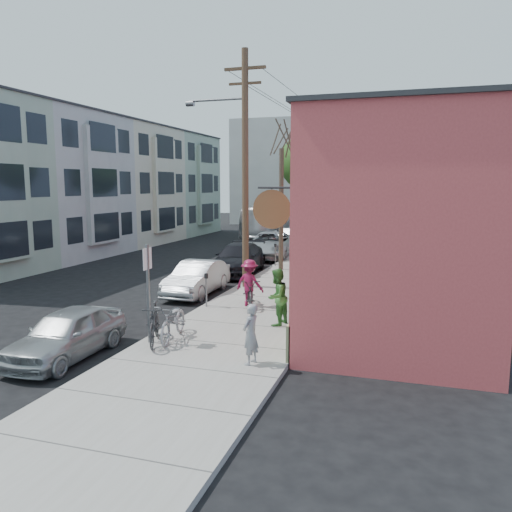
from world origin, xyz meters
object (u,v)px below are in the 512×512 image
(utility_pole_near, at_px, (244,165))
(tree_leafy_mid, at_px, (308,162))
(car_2, at_px, (238,259))
(car_3, at_px, (270,245))
(tree_bare, at_px, (281,210))
(patron_grey, at_px, (251,334))
(car_1, at_px, (197,278))
(bus, at_px, (272,221))
(parking_meter_far, at_px, (275,251))
(tree_leafy_far, at_px, (333,171))
(parked_bike_b, at_px, (174,321))
(car_0, at_px, (67,334))
(cyclist, at_px, (250,283))
(patio_chair_b, at_px, (298,312))
(parking_meter_near, at_px, (206,284))
(car_4, at_px, (290,238))
(parked_bike_a, at_px, (154,323))
(patio_chair_a, at_px, (304,307))
(patron_green, at_px, (277,297))
(sign_post, at_px, (148,284))

(utility_pole_near, relative_size, tree_leafy_mid, 1.29)
(car_2, xyz_separation_m, car_3, (0.00, 6.04, 0.04))
(tree_bare, bearing_deg, patron_grey, -78.54)
(car_1, height_order, bus, bus)
(parking_meter_far, height_order, utility_pole_near, utility_pole_near)
(tree_leafy_far, bearing_deg, bus, 178.73)
(tree_bare, xyz_separation_m, parked_bike_b, (0.07, -12.59, -2.59))
(tree_bare, bearing_deg, car_0, -98.32)
(tree_leafy_far, bearing_deg, cyclist, -87.93)
(parking_meter_far, relative_size, car_0, 0.32)
(patron_grey, xyz_separation_m, bus, (-8.14, 31.22, 0.51))
(tree_leafy_mid, distance_m, cyclist, 15.88)
(tree_bare, relative_size, parked_bike_b, 3.03)
(patron_grey, distance_m, car_1, 8.93)
(tree_leafy_mid, distance_m, parked_bike_b, 20.23)
(car_2, bearing_deg, patio_chair_b, -65.77)
(car_1, xyz_separation_m, car_2, (0.00, 5.26, 0.07))
(car_3, bearing_deg, bus, 101.33)
(utility_pole_near, xyz_separation_m, tree_leafy_mid, (0.41, 11.74, 0.59))
(cyclist, bearing_deg, parking_meter_near, 35.60)
(cyclist, bearing_deg, car_4, -67.80)
(parked_bike_a, bearing_deg, patio_chair_a, 24.39)
(tree_leafy_mid, height_order, patio_chair_b, tree_leafy_mid)
(tree_leafy_mid, relative_size, tree_leafy_far, 0.99)
(car_1, bearing_deg, parked_bike_b, -72.71)
(patron_green, xyz_separation_m, car_0, (-4.63, -4.22, -0.39))
(parked_bike_a, distance_m, car_1, 7.00)
(sign_post, bearing_deg, patron_green, 43.36)
(cyclist, bearing_deg, tree_leafy_mid, -73.23)
(parked_bike_a, height_order, parked_bike_b, parked_bike_a)
(parking_meter_near, height_order, patio_chair_a, parking_meter_near)
(cyclist, bearing_deg, car_1, -18.54)
(utility_pole_near, relative_size, car_1, 2.36)
(tree_bare, height_order, patio_chair_a, tree_bare)
(tree_leafy_mid, xyz_separation_m, car_4, (-2.00, 3.54, -5.32))
(parking_meter_near, relative_size, car_1, 0.29)
(patio_chair_a, relative_size, car_2, 0.17)
(parking_meter_far, distance_m, cyclist, 9.16)
(tree_leafy_far, distance_m, patio_chair_b, 28.06)
(utility_pole_near, distance_m, patio_chair_a, 7.60)
(tree_leafy_far, relative_size, bus, 0.76)
(sign_post, relative_size, patio_chair_a, 3.18)
(sign_post, bearing_deg, car_0, -139.68)
(patron_grey, relative_size, cyclist, 0.89)
(sign_post, relative_size, patron_grey, 1.83)
(tree_leafy_far, xyz_separation_m, car_0, (-2.12, -31.75, -5.04))
(patio_chair_a, height_order, car_1, car_1)
(parking_meter_far, relative_size, car_1, 0.29)
(parked_bike_a, bearing_deg, patron_grey, -35.45)
(car_4, distance_m, bus, 7.71)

